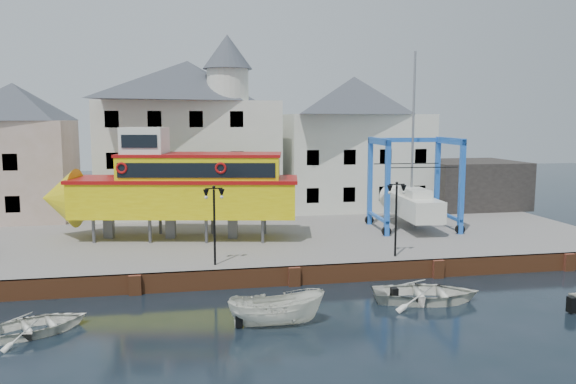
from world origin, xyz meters
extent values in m
plane|color=#15232C|center=(0.00, 0.00, 0.00)|extent=(140.00, 140.00, 0.00)
cube|color=slate|center=(0.00, 11.00, 0.50)|extent=(44.00, 22.00, 1.00)
cube|color=brown|center=(0.00, 0.12, 0.50)|extent=(44.00, 0.25, 1.00)
cube|color=brown|center=(-8.00, -0.05, 0.50)|extent=(0.60, 0.36, 1.00)
cube|color=brown|center=(0.00, -0.05, 0.50)|extent=(0.60, 0.36, 1.00)
cube|color=brown|center=(8.00, -0.05, 0.50)|extent=(0.60, 0.36, 1.00)
cube|color=brown|center=(16.00, -0.05, 0.50)|extent=(0.60, 0.36, 1.00)
cube|color=tan|center=(-18.00, 18.00, 4.75)|extent=(8.00, 7.00, 7.50)
pyramid|color=#3D4149|center=(-18.00, 18.00, 9.90)|extent=(8.00, 7.00, 2.80)
cube|color=black|center=(-17.50, 14.54, 2.60)|extent=(1.00, 0.08, 1.20)
cube|color=black|center=(-17.50, 14.54, 5.60)|extent=(1.00, 0.08, 1.20)
cube|color=silver|center=(-5.00, 18.50, 5.50)|extent=(14.00, 8.00, 9.00)
pyramid|color=#3D4149|center=(-5.00, 18.50, 11.60)|extent=(14.00, 8.00, 3.20)
cube|color=black|center=(-10.50, 14.54, 2.60)|extent=(1.00, 0.08, 1.20)
cube|color=black|center=(-7.50, 14.54, 2.60)|extent=(1.00, 0.08, 1.20)
cube|color=black|center=(-4.50, 14.54, 2.60)|extent=(1.00, 0.08, 1.20)
cube|color=black|center=(-1.50, 14.54, 2.60)|extent=(1.00, 0.08, 1.20)
cube|color=black|center=(-10.50, 14.54, 5.60)|extent=(1.00, 0.08, 1.20)
cube|color=black|center=(-7.50, 14.54, 5.60)|extent=(1.00, 0.08, 1.20)
cube|color=black|center=(-4.50, 14.54, 5.60)|extent=(1.00, 0.08, 1.20)
cube|color=black|center=(-1.50, 14.54, 5.60)|extent=(1.00, 0.08, 1.20)
cube|color=black|center=(-10.50, 14.54, 8.60)|extent=(1.00, 0.08, 1.20)
cube|color=black|center=(-7.50, 14.54, 8.60)|extent=(1.00, 0.08, 1.20)
cube|color=black|center=(-4.50, 14.54, 8.60)|extent=(1.00, 0.08, 1.20)
cube|color=black|center=(-1.50, 14.54, 8.60)|extent=(1.00, 0.08, 1.20)
cylinder|color=silver|center=(-2.00, 16.10, 11.20)|extent=(3.20, 3.20, 2.40)
cone|color=#3D4149|center=(-2.00, 16.10, 13.70)|extent=(3.80, 3.80, 2.60)
cube|color=silver|center=(9.00, 19.00, 5.00)|extent=(12.00, 8.00, 8.00)
pyramid|color=#3D4149|center=(9.00, 19.00, 10.60)|extent=(12.00, 8.00, 3.20)
cube|color=black|center=(4.50, 15.04, 2.60)|extent=(1.00, 0.08, 1.20)
cube|color=black|center=(7.50, 15.04, 2.60)|extent=(1.00, 0.08, 1.20)
cube|color=black|center=(10.50, 15.04, 2.60)|extent=(1.00, 0.08, 1.20)
cube|color=black|center=(13.50, 15.04, 2.60)|extent=(1.00, 0.08, 1.20)
cube|color=black|center=(4.50, 15.04, 5.60)|extent=(1.00, 0.08, 1.20)
cube|color=black|center=(7.50, 15.04, 5.60)|extent=(1.00, 0.08, 1.20)
cube|color=black|center=(10.50, 15.04, 5.60)|extent=(1.00, 0.08, 1.20)
cube|color=black|center=(13.50, 15.04, 5.60)|extent=(1.00, 0.08, 1.20)
cube|color=black|center=(19.00, 17.00, 3.00)|extent=(8.00, 7.00, 4.00)
cylinder|color=black|center=(-4.00, 1.20, 3.00)|extent=(0.12, 0.12, 4.00)
cube|color=black|center=(-4.00, 1.20, 5.05)|extent=(0.90, 0.06, 0.06)
sphere|color=black|center=(-4.00, 1.20, 5.12)|extent=(0.16, 0.16, 0.16)
cone|color=black|center=(-4.40, 1.20, 4.78)|extent=(0.32, 0.32, 0.45)
sphere|color=silver|center=(-4.40, 1.20, 4.60)|extent=(0.18, 0.18, 0.18)
cone|color=black|center=(-3.60, 1.20, 4.78)|extent=(0.32, 0.32, 0.45)
sphere|color=silver|center=(-3.60, 1.20, 4.60)|extent=(0.18, 0.18, 0.18)
cylinder|color=black|center=(6.00, 1.20, 3.00)|extent=(0.12, 0.12, 4.00)
cube|color=black|center=(6.00, 1.20, 5.05)|extent=(0.90, 0.06, 0.06)
sphere|color=black|center=(6.00, 1.20, 5.12)|extent=(0.16, 0.16, 0.16)
cone|color=black|center=(5.60, 1.20, 4.78)|extent=(0.32, 0.32, 0.45)
sphere|color=silver|center=(5.60, 1.20, 4.60)|extent=(0.18, 0.18, 0.18)
cone|color=black|center=(6.40, 1.20, 4.78)|extent=(0.32, 0.32, 0.45)
sphere|color=silver|center=(6.40, 1.20, 4.60)|extent=(0.18, 0.18, 0.18)
cylinder|color=#59595E|center=(-11.07, 7.93, 1.75)|extent=(0.23, 0.23, 1.50)
cylinder|color=#59595E|center=(-10.54, 10.67, 1.75)|extent=(0.23, 0.23, 1.50)
cylinder|color=#59595E|center=(-7.64, 7.27, 1.75)|extent=(0.23, 0.23, 1.50)
cylinder|color=#59595E|center=(-7.11, 10.01, 1.75)|extent=(0.23, 0.23, 1.50)
cylinder|color=#59595E|center=(-4.22, 6.61, 1.75)|extent=(0.23, 0.23, 1.50)
cylinder|color=#59595E|center=(-3.69, 9.35, 1.75)|extent=(0.23, 0.23, 1.50)
cylinder|color=#59595E|center=(-0.79, 5.95, 1.75)|extent=(0.23, 0.23, 1.50)
cylinder|color=#59595E|center=(-0.26, 8.69, 1.75)|extent=(0.23, 0.23, 1.50)
cube|color=#59595E|center=(-10.32, 9.21, 1.75)|extent=(0.68, 0.60, 1.50)
cube|color=#59595E|center=(-6.40, 8.45, 1.75)|extent=(0.68, 0.60, 1.50)
cube|color=#59595E|center=(-2.48, 7.69, 1.75)|extent=(0.68, 0.60, 1.50)
cube|color=#DAC006|center=(-5.42, 8.26, 3.59)|extent=(14.42, 6.37, 2.19)
cone|color=#DAC006|center=(-13.35, 9.79, 3.59)|extent=(2.87, 4.14, 3.79)
cube|color=#A10E0E|center=(-5.42, 8.26, 4.79)|extent=(14.75, 6.58, 0.22)
cube|color=#DAC006|center=(-4.44, 8.07, 5.49)|extent=(10.43, 5.22, 1.60)
cube|color=black|center=(-4.77, 6.38, 5.54)|extent=(9.41, 1.87, 0.90)
cube|color=black|center=(-4.11, 9.77, 5.54)|extent=(9.41, 1.87, 0.90)
cube|color=#A10E0E|center=(-4.44, 8.07, 6.37)|extent=(10.65, 5.35, 0.18)
cube|color=silver|center=(-7.87, 8.73, 7.19)|extent=(3.04, 3.04, 1.81)
cube|color=black|center=(-8.12, 7.43, 7.27)|extent=(2.15, 0.47, 0.80)
torus|color=#A10E0E|center=(-9.18, 7.18, 5.69)|extent=(0.71, 0.27, 0.70)
torus|color=#A10E0E|center=(-3.31, 6.05, 5.69)|extent=(0.71, 0.27, 0.70)
cube|color=blue|center=(7.47, 6.49, 4.14)|extent=(0.33, 0.33, 6.27)
cylinder|color=black|center=(7.47, 6.49, 1.31)|extent=(0.64, 0.26, 0.63)
cube|color=blue|center=(7.71, 10.65, 4.14)|extent=(0.33, 0.33, 6.27)
cylinder|color=black|center=(7.71, 10.65, 1.31)|extent=(0.64, 0.26, 0.63)
cube|color=blue|center=(12.53, 6.20, 4.14)|extent=(0.33, 0.33, 6.27)
cylinder|color=black|center=(12.53, 6.20, 1.31)|extent=(0.64, 0.26, 0.63)
cube|color=blue|center=(12.76, 10.36, 4.14)|extent=(0.33, 0.33, 6.27)
cylinder|color=black|center=(12.76, 10.36, 1.31)|extent=(0.64, 0.26, 0.63)
cube|color=blue|center=(7.59, 8.57, 7.12)|extent=(0.57, 4.49, 0.44)
cube|color=blue|center=(7.59, 8.57, 1.90)|extent=(0.48, 4.49, 0.19)
cube|color=blue|center=(12.64, 8.28, 7.12)|extent=(0.57, 4.49, 0.44)
cube|color=blue|center=(12.64, 8.28, 1.90)|extent=(0.48, 4.49, 0.19)
cube|color=blue|center=(10.24, 10.51, 7.12)|extent=(5.39, 0.62, 0.31)
cube|color=silver|center=(10.12, 8.43, 2.61)|extent=(2.44, 6.83, 1.43)
cone|color=silver|center=(10.35, 12.41, 2.61)|extent=(2.14, 1.55, 2.06)
cube|color=#59595E|center=(10.12, 8.43, 1.58)|extent=(0.31, 1.62, 0.63)
cube|color=silver|center=(10.09, 7.98, 3.60)|extent=(1.59, 2.77, 0.54)
cylinder|color=#99999E|center=(10.14, 8.87, 8.26)|extent=(0.17, 0.17, 9.86)
cube|color=black|center=(10.03, 6.82, 5.44)|extent=(4.77, 0.39, 0.05)
cube|color=black|center=(10.21, 10.04, 5.44)|extent=(4.77, 0.39, 0.05)
imported|color=silver|center=(-1.81, -5.37, 0.00)|extent=(4.14, 1.63, 1.59)
imported|color=silver|center=(5.68, -3.65, 0.00)|extent=(5.61, 4.47, 1.04)
imported|color=silver|center=(-11.62, -4.47, 0.00)|extent=(5.07, 4.50, 0.87)
camera|label=1|loc=(-5.55, -27.77, 8.63)|focal=35.00mm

